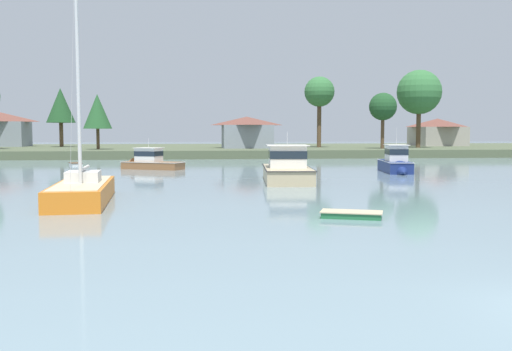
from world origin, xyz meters
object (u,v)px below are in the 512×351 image
Objects in this scene: cruiser_wood at (146,164)px; sailboat_orange at (83,197)px; dinghy_green at (352,215)px; cruiser_navy at (396,166)px; cruiser_sand at (286,172)px; dinghy_white at (76,165)px.

sailboat_orange is (-1.16, -27.63, -0.24)m from cruiser_wood.
cruiser_wood is 36.88m from dinghy_green.
cruiser_navy is at bearing 66.13° from dinghy_green.
cruiser_wood is at bearing 129.39° from cruiser_sand.
cruiser_navy is 2.74× the size of dinghy_green.
sailboat_orange is (-13.23, 7.22, 0.19)m from dinghy_green.
sailboat_orange reaches higher than dinghy_white.
cruiser_wood is (8.58, -6.98, 0.42)m from dinghy_white.
sailboat_orange is at bearing -77.89° from dinghy_white.
sailboat_orange reaches higher than cruiser_sand.
cruiser_sand reaches higher than dinghy_white.
cruiser_sand reaches higher than dinghy_green.
dinghy_green is 0.28× the size of cruiser_sand.
cruiser_sand is (20.87, -21.95, 0.51)m from dinghy_white.
dinghy_white reaches higher than dinghy_green.
cruiser_wood reaches higher than dinghy_green.
cruiser_sand is at bearing -50.61° from cruiser_wood.
cruiser_navy is 25.28m from cruiser_wood.
dinghy_green is 19.88m from cruiser_sand.
dinghy_white is 0.29× the size of cruiser_sand.
cruiser_sand is 18.47m from sailboat_orange.
dinghy_white is at bearing 140.89° from cruiser_wood.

